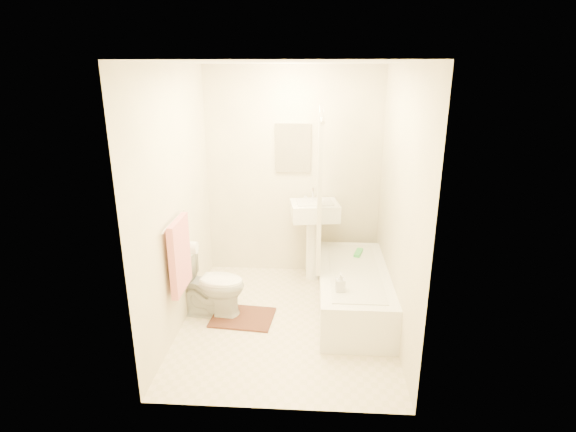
# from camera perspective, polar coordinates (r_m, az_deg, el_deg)

# --- Properties ---
(floor) EXTENTS (2.40, 2.40, 0.00)m
(floor) POSITION_cam_1_polar(r_m,az_deg,el_deg) (4.52, -0.20, -13.16)
(floor) COLOR beige
(floor) RESTS_ON ground
(ceiling) EXTENTS (2.40, 2.40, 0.00)m
(ceiling) POSITION_cam_1_polar(r_m,az_deg,el_deg) (3.86, -0.24, 18.94)
(ceiling) COLOR white
(ceiling) RESTS_ON ground
(wall_back) EXTENTS (2.00, 0.02, 2.40)m
(wall_back) POSITION_cam_1_polar(r_m,az_deg,el_deg) (5.18, 0.66, 5.39)
(wall_back) COLOR beige
(wall_back) RESTS_ON ground
(wall_left) EXTENTS (0.02, 2.40, 2.40)m
(wall_left) POSITION_cam_1_polar(r_m,az_deg,el_deg) (4.21, -13.95, 1.79)
(wall_left) COLOR beige
(wall_left) RESTS_ON ground
(wall_right) EXTENTS (0.02, 2.40, 2.40)m
(wall_right) POSITION_cam_1_polar(r_m,az_deg,el_deg) (4.08, 13.92, 1.30)
(wall_right) COLOR beige
(wall_right) RESTS_ON ground
(mirror) EXTENTS (0.40, 0.03, 0.55)m
(mirror) POSITION_cam_1_polar(r_m,az_deg,el_deg) (5.11, 0.66, 8.62)
(mirror) COLOR white
(mirror) RESTS_ON wall_back
(curtain_rod) EXTENTS (0.03, 1.70, 0.03)m
(curtain_rod) POSITION_cam_1_polar(r_m,az_deg,el_deg) (3.96, 4.31, 13.09)
(curtain_rod) COLOR silver
(curtain_rod) RESTS_ON wall_back
(shower_curtain) EXTENTS (0.04, 0.80, 1.55)m
(shower_curtain) POSITION_cam_1_polar(r_m,az_deg,el_deg) (4.49, 4.03, 3.59)
(shower_curtain) COLOR silver
(shower_curtain) RESTS_ON curtain_rod
(towel_bar) EXTENTS (0.02, 0.60, 0.02)m
(towel_bar) POSITION_cam_1_polar(r_m,az_deg,el_deg) (4.00, -14.33, -0.61)
(towel_bar) COLOR silver
(towel_bar) RESTS_ON wall_left
(towel) EXTENTS (0.06, 0.45, 0.66)m
(towel) POSITION_cam_1_polar(r_m,az_deg,el_deg) (4.10, -13.58, -4.85)
(towel) COLOR #CC7266
(towel) RESTS_ON towel_bar
(toilet_paper) EXTENTS (0.11, 0.12, 0.12)m
(toilet_paper) POSITION_cam_1_polar(r_m,az_deg,el_deg) (4.46, -12.15, -3.95)
(toilet_paper) COLOR white
(toilet_paper) RESTS_ON wall_left
(toilet) EXTENTS (0.72, 0.45, 0.66)m
(toilet) POSITION_cam_1_polar(r_m,az_deg,el_deg) (4.55, -9.70, -8.44)
(toilet) COLOR silver
(toilet) RESTS_ON floor
(sink) EXTENTS (0.58, 0.49, 1.02)m
(sink) POSITION_cam_1_polar(r_m,az_deg,el_deg) (5.15, 3.27, -2.77)
(sink) COLOR white
(sink) RESTS_ON floor
(bathtub) EXTENTS (0.68, 1.55, 0.44)m
(bathtub) POSITION_cam_1_polar(r_m,az_deg,el_deg) (4.64, 8.29, -9.36)
(bathtub) COLOR white
(bathtub) RESTS_ON floor
(bath_mat) EXTENTS (0.64, 0.50, 0.02)m
(bath_mat) POSITION_cam_1_polar(r_m,az_deg,el_deg) (4.57, -5.77, -12.68)
(bath_mat) COLOR #502B20
(bath_mat) RESTS_ON floor
(soap_bottle) EXTENTS (0.09, 0.09, 0.18)m
(soap_bottle) POSITION_cam_1_polar(r_m,az_deg,el_deg) (4.10, 6.66, -8.38)
(soap_bottle) COLOR white
(soap_bottle) RESTS_ON bathtub
(scrub_brush) EXTENTS (0.12, 0.22, 0.04)m
(scrub_brush) POSITION_cam_1_polar(r_m,az_deg,el_deg) (4.92, 8.92, -4.67)
(scrub_brush) COLOR green
(scrub_brush) RESTS_ON bathtub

